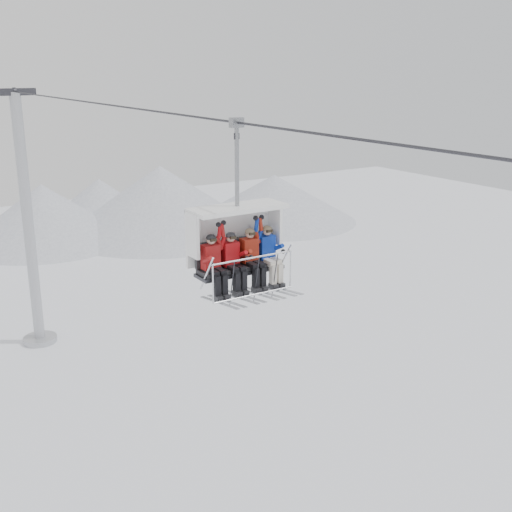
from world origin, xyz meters
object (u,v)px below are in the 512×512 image
lift_tower_right (30,240)px  skier_center_left (233,260)px  skier_far_right (269,253)px  chairlift_carrier (235,236)px  skier_far_left (213,263)px  skier_center_right (252,256)px

lift_tower_right → skier_center_left: size_ratio=7.99×
skier_center_left → skier_far_right: skier_far_right is taller
lift_tower_right → chairlift_carrier: 21.63m
chairlift_carrier → skier_center_left: 0.61m
lift_tower_right → skier_far_right: lift_tower_right is taller
lift_tower_right → skier_far_left: size_ratio=7.99×
skier_center_left → skier_far_right: bearing=0.2°
lift_tower_right → chairlift_carrier: (0.00, -21.07, 4.88)m
chairlift_carrier → skier_far_right: bearing=-21.7°
lift_tower_right → skier_far_left: lift_tower_right is taller
skier_center_right → skier_far_right: (0.49, 0.00, 0.00)m
lift_tower_right → chairlift_carrier: lift_tower_right is taller
skier_far_left → skier_far_right: (1.52, 0.00, 0.00)m
chairlift_carrier → skier_far_right: size_ratio=2.36×
chairlift_carrier → skier_far_left: 0.94m
skier_far_left → skier_center_right: (1.04, 0.00, 0.00)m
chairlift_carrier → skier_center_right: (0.28, -0.30, -0.46)m
lift_tower_right → skier_center_left: (-0.24, -21.38, 4.41)m
skier_center_right → skier_far_right: size_ratio=1.00×
lift_tower_right → skier_far_right: 21.84m
skier_far_right → skier_center_right: bearing=180.0°
lift_tower_right → skier_far_right: bearing=-87.9°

